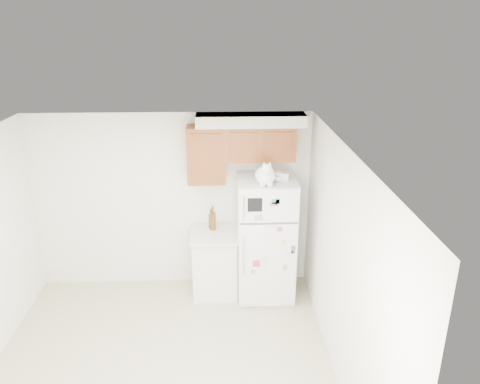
{
  "coord_description": "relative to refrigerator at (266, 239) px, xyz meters",
  "views": [
    {
      "loc": [
        0.69,
        -4.05,
        3.67
      ],
      "look_at": [
        0.93,
        1.55,
        1.55
      ],
      "focal_mm": 35.0,
      "sensor_mm": 36.0,
      "label": 1
    }
  ],
  "objects": [
    {
      "name": "storage_box_back",
      "position": [
        0.1,
        0.03,
        0.9
      ],
      "size": [
        0.19,
        0.14,
        0.1
      ],
      "primitive_type": "cube",
      "rotation": [
        0.0,
        0.0,
        -0.09
      ],
      "color": "white",
      "rests_on": "refrigerator"
    },
    {
      "name": "ground_plane",
      "position": [
        -1.28,
        -1.61,
        -0.86
      ],
      "size": [
        3.8,
        4.0,
        0.01
      ],
      "primitive_type": "cube",
      "color": "#B7AD8D"
    },
    {
      "name": "room_shell",
      "position": [
        -1.15,
        -1.36,
        0.82
      ],
      "size": [
        3.84,
        4.04,
        2.52
      ],
      "color": "white",
      "rests_on": "ground_plane"
    },
    {
      "name": "cat",
      "position": [
        -0.03,
        -0.19,
        0.97
      ],
      "size": [
        0.32,
        0.47,
        0.33
      ],
      "color": "white",
      "rests_on": "refrigerator"
    },
    {
      "name": "base_counter",
      "position": [
        -0.69,
        0.07,
        -0.39
      ],
      "size": [
        0.64,
        0.64,
        0.92
      ],
      "color": "white",
      "rests_on": "ground_plane"
    },
    {
      "name": "refrigerator",
      "position": [
        0.0,
        0.0,
        0.0
      ],
      "size": [
        0.76,
        0.78,
        1.7
      ],
      "color": "white",
      "rests_on": "ground_plane"
    },
    {
      "name": "bottle_green",
      "position": [
        -0.74,
        0.23,
        0.21
      ],
      "size": [
        0.06,
        0.06,
        0.28
      ],
      "primitive_type": null,
      "color": "#19381E",
      "rests_on": "base_counter"
    },
    {
      "name": "storage_box_front",
      "position": [
        0.2,
        -0.02,
        0.89
      ],
      "size": [
        0.17,
        0.14,
        0.09
      ],
      "primitive_type": "cube",
      "rotation": [
        0.0,
        0.0,
        -0.19
      ],
      "color": "white",
      "rests_on": "refrigerator"
    },
    {
      "name": "bottle_amber",
      "position": [
        -0.71,
        0.17,
        0.24
      ],
      "size": [
        0.08,
        0.08,
        0.34
      ],
      "primitive_type": null,
      "color": "#593814",
      "rests_on": "base_counter"
    }
  ]
}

